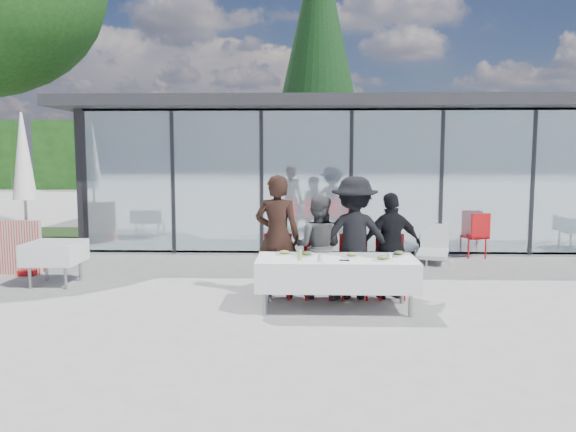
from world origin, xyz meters
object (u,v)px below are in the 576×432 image
at_px(diner_b, 318,247).
at_px(diner_d, 391,246).
at_px(diner_chair_b, 318,262).
at_px(market_umbrella, 24,167).
at_px(plate_extra, 382,259).
at_px(juice_bottle, 300,255).
at_px(spare_table_left, 55,253).
at_px(plate_a, 285,253).
at_px(diner_chair_c, 354,263).
at_px(conifer_tree, 318,52).
at_px(plate_d, 399,254).
at_px(lounger, 433,248).
at_px(diner_chair_d, 390,263).
at_px(diner_a, 277,236).
at_px(plate_c, 352,255).
at_px(diner_chair_a, 278,262).
at_px(folded_eyeglasses, 344,260).
at_px(diner_c, 354,238).
at_px(plate_b, 307,254).
at_px(spare_chair_b, 477,233).
at_px(dining_table, 336,272).

bearing_deg(diner_b, diner_d, -166.82).
relative_size(diner_chair_b, market_umbrella, 0.33).
bearing_deg(diner_b, plate_extra, 148.75).
bearing_deg(juice_bottle, spare_table_left, 159.27).
relative_size(plate_a, spare_table_left, 0.32).
relative_size(diner_chair_c, conifer_tree, 0.09).
height_order(plate_d, spare_table_left, plate_d).
relative_size(diner_chair_b, plate_extra, 3.53).
xyz_separation_m(diner_chair_c, conifer_tree, (-0.30, 12.56, 5.45)).
xyz_separation_m(diner_b, lounger, (2.50, 3.19, -0.54)).
bearing_deg(diner_chair_d, conifer_tree, 93.94).
bearing_deg(market_umbrella, spare_table_left, -48.15).
relative_size(plate_extra, spare_table_left, 0.32).
distance_m(market_umbrella, lounger, 8.30).
distance_m(diner_a, plate_extra, 1.74).
relative_size(plate_c, conifer_tree, 0.03).
relative_size(diner_a, diner_chair_a, 1.96).
relative_size(diner_chair_a, plate_extra, 3.53).
relative_size(diner_chair_b, diner_chair_c, 1.00).
distance_m(diner_d, market_umbrella, 7.01).
distance_m(diner_chair_d, folded_eyeglasses, 1.27).
bearing_deg(conifer_tree, diner_c, -88.65).
xyz_separation_m(diner_chair_d, juice_bottle, (-1.40, -0.94, 0.29)).
xyz_separation_m(plate_a, juice_bottle, (0.23, -0.41, 0.05)).
bearing_deg(diner_a, diner_c, -172.01).
bearing_deg(diner_d, plate_a, 1.70).
height_order(diner_d, lounger, diner_d).
height_order(plate_b, spare_chair_b, spare_chair_b).
bearing_deg(diner_d, plate_b, 7.61).
bearing_deg(folded_eyeglasses, plate_c, 67.46).
xyz_separation_m(diner_d, market_umbrella, (-6.64, 1.90, 1.16)).
relative_size(dining_table, diner_chair_d, 2.32).
bearing_deg(plate_b, plate_extra, -17.86).
bearing_deg(folded_eyeglasses, juice_bottle, 177.44).
distance_m(dining_table, plate_extra, 0.69).
xyz_separation_m(diner_chair_c, plate_extra, (0.31, -0.92, 0.24)).
bearing_deg(diner_chair_c, diner_chair_b, 180.00).
distance_m(diner_b, spare_chair_b, 4.88).
bearing_deg(diner_d, diner_chair_a, -16.41).
distance_m(diner_chair_a, plate_d, 1.88).
distance_m(plate_b, folded_eyeglasses, 0.64).
xyz_separation_m(folded_eyeglasses, lounger, (2.16, 4.09, -0.50)).
bearing_deg(diner_chair_b, diner_b, -90.00).
xyz_separation_m(diner_chair_b, diner_chair_c, (0.56, 0.00, 0.00)).
xyz_separation_m(diner_c, plate_a, (-1.06, -0.46, -0.16)).
distance_m(lounger, conifer_tree, 11.27).
height_order(folded_eyeglasses, spare_table_left, folded_eyeglasses).
xyz_separation_m(diner_a, market_umbrella, (-4.89, 1.90, 1.03)).
height_order(diner_b, plate_extra, diner_b).
bearing_deg(juice_bottle, diner_a, 112.10).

